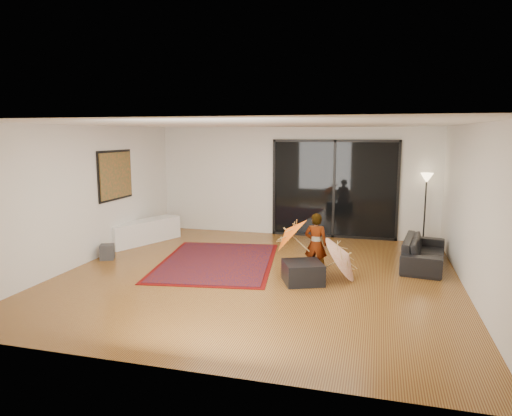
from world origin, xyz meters
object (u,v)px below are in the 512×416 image
at_px(media_console, 144,232).
at_px(child, 316,244).
at_px(sofa, 424,252).
at_px(ottoman, 303,272).

height_order(media_console, child, child).
distance_m(media_console, sofa, 6.21).
distance_m(sofa, child, 2.28).
xyz_separation_m(sofa, ottoman, (-2.10, -1.65, -0.09)).
bearing_deg(ottoman, child, 74.25).
bearing_deg(sofa, ottoman, 136.21).
height_order(media_console, sofa, sofa).
height_order(sofa, child, child).
bearing_deg(sofa, child, 128.17).
bearing_deg(child, sofa, -146.76).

